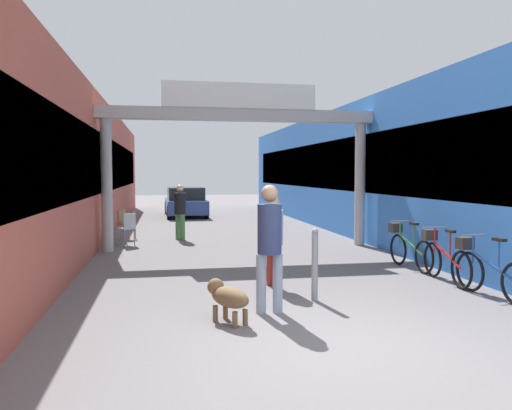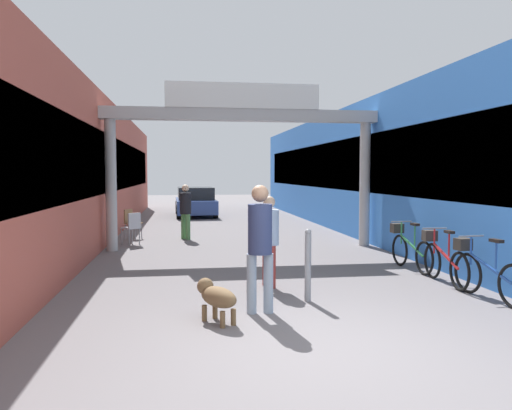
% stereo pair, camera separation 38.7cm
% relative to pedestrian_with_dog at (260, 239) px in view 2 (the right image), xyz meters
% --- Properties ---
extents(ground_plane, '(80.00, 80.00, 0.00)m').
position_rel_pedestrian_with_dog_xyz_m(ground_plane, '(0.47, -1.52, -1.05)').
color(ground_plane, slate).
extents(storefront_left, '(3.00, 26.00, 4.09)m').
position_rel_pedestrian_with_dog_xyz_m(storefront_left, '(-4.62, 9.48, 1.00)').
color(storefront_left, '#B25142').
rests_on(storefront_left, ground_plane).
extents(storefront_right, '(3.00, 26.00, 4.09)m').
position_rel_pedestrian_with_dog_xyz_m(storefront_right, '(5.57, 9.48, 1.00)').
color(storefront_right, blue).
rests_on(storefront_right, ground_plane).
extents(arcade_sign_gateway, '(7.40, 0.47, 4.28)m').
position_rel_pedestrian_with_dog_xyz_m(arcade_sign_gateway, '(0.47, 6.10, 1.96)').
color(arcade_sign_gateway, '#B2B2B2').
rests_on(arcade_sign_gateway, ground_plane).
extents(pedestrian_with_dog, '(0.38, 0.34, 1.82)m').
position_rel_pedestrian_with_dog_xyz_m(pedestrian_with_dog, '(0.00, 0.00, 0.00)').
color(pedestrian_with_dog, '#8C9EB2').
rests_on(pedestrian_with_dog, ground_plane).
extents(pedestrian_companion, '(0.41, 0.41, 1.59)m').
position_rel_pedestrian_with_dog_xyz_m(pedestrian_companion, '(0.41, 1.60, -0.15)').
color(pedestrian_companion, '#99332D').
rests_on(pedestrian_companion, ground_plane).
extents(pedestrian_carrying_crate, '(0.47, 0.47, 1.64)m').
position_rel_pedestrian_with_dog_xyz_m(pedestrian_carrying_crate, '(-1.01, 8.10, -0.12)').
color(pedestrian_carrying_crate, '#4C7F47').
rests_on(pedestrian_carrying_crate, ground_plane).
extents(dog_on_leash, '(0.63, 0.77, 0.56)m').
position_rel_pedestrian_with_dog_xyz_m(dog_on_leash, '(-0.64, -0.33, -0.70)').
color(dog_on_leash, brown).
rests_on(dog_on_leash, ground_plane).
extents(bicycle_blue_nearest, '(0.46, 1.68, 0.98)m').
position_rel_pedestrian_with_dog_xyz_m(bicycle_blue_nearest, '(3.62, 0.28, -0.61)').
color(bicycle_blue_nearest, black).
rests_on(bicycle_blue_nearest, ground_plane).
extents(bicycle_red_second, '(0.46, 1.69, 0.98)m').
position_rel_pedestrian_with_dog_xyz_m(bicycle_red_second, '(3.55, 1.45, -0.61)').
color(bicycle_red_second, black).
rests_on(bicycle_red_second, ground_plane).
extents(bicycle_green_third, '(0.46, 1.69, 0.98)m').
position_rel_pedestrian_with_dog_xyz_m(bicycle_green_third, '(3.53, 2.75, -0.61)').
color(bicycle_green_third, black).
rests_on(bicycle_green_third, ground_plane).
extents(bollard_post_metal, '(0.10, 0.10, 1.13)m').
position_rel_pedestrian_with_dog_xyz_m(bollard_post_metal, '(0.83, 0.54, -0.48)').
color(bollard_post_metal, gray).
rests_on(bollard_post_metal, ground_plane).
extents(cafe_chair_aluminium_nearer, '(0.57, 0.57, 0.89)m').
position_rel_pedestrian_with_dog_xyz_m(cafe_chair_aluminium_nearer, '(-2.47, 7.14, -0.51)').
color(cafe_chair_aluminium_nearer, gray).
rests_on(cafe_chair_aluminium_nearer, ground_plane).
extents(cafe_chair_wood_farther, '(0.54, 0.54, 0.89)m').
position_rel_pedestrian_with_dog_xyz_m(cafe_chair_wood_farther, '(-2.64, 8.49, -0.51)').
color(cafe_chair_wood_farther, gray).
rests_on(cafe_chair_wood_farther, ground_plane).
extents(parked_car_blue, '(1.89, 4.05, 1.33)m').
position_rel_pedestrian_with_dog_xyz_m(parked_car_blue, '(-0.52, 16.26, -0.41)').
color(parked_car_blue, '#2D478C').
rests_on(parked_car_blue, ground_plane).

